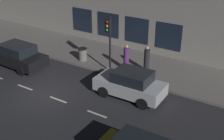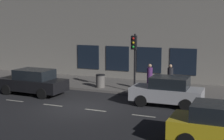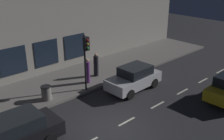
{
  "view_description": "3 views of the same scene",
  "coord_description": "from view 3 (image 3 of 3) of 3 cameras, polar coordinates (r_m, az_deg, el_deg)",
  "views": [
    {
      "loc": [
        -10.4,
        -11.17,
        8.63
      ],
      "look_at": [
        2.47,
        -2.94,
        1.31
      ],
      "focal_mm": 48.43,
      "sensor_mm": 36.0,
      "label": 1
    },
    {
      "loc": [
        -15.14,
        -8.42,
        4.66
      ],
      "look_at": [
        2.26,
        -0.96,
        1.79
      ],
      "focal_mm": 53.87,
      "sensor_mm": 36.0,
      "label": 2
    },
    {
      "loc": [
        -8.21,
        7.64,
        7.71
      ],
      "look_at": [
        2.95,
        -2.67,
        1.61
      ],
      "focal_mm": 42.33,
      "sensor_mm": 36.0,
      "label": 3
    }
  ],
  "objects": [
    {
      "name": "pedestrian_1",
      "position": [
        17.94,
        -5.32,
        -0.35
      ],
      "size": [
        0.5,
        0.5,
        1.72
      ],
      "rotation": [
        0.0,
        0.0,
        2.32
      ],
      "color": "#5B2D70",
      "rests_on": "sidewalk"
    },
    {
      "name": "pedestrian_0",
      "position": [
        19.02,
        -3.46,
        0.97
      ],
      "size": [
        0.48,
        0.48,
        1.69
      ],
      "rotation": [
        0.0,
        0.0,
        5.88
      ],
      "color": "#232328",
      "rests_on": "sidewalk"
    },
    {
      "name": "building_facade",
      "position": [
        18.93,
        -18.59,
        10.8
      ],
      "size": [
        0.65,
        32.0,
        8.87
      ],
      "color": "gray",
      "rests_on": "ground"
    },
    {
      "name": "lane_centre_line",
      "position": [
        14.19,
        3.2,
        -11.04
      ],
      "size": [
        0.12,
        27.2,
        0.01
      ],
      "color": "beige",
      "rests_on": "ground"
    },
    {
      "name": "traffic_light",
      "position": [
        16.23,
        -5.66,
        4.02
      ],
      "size": [
        0.46,
        0.32,
        3.63
      ],
      "color": "black",
      "rests_on": "sidewalk"
    },
    {
      "name": "parked_car_3",
      "position": [
        12.68,
        -20.56,
        -12.79
      ],
      "size": [
        1.95,
        4.35,
        1.58
      ],
      "rotation": [
        0.0,
        0.0,
        -0.02
      ],
      "color": "black",
      "rests_on": "ground"
    },
    {
      "name": "trash_bin",
      "position": [
        16.26,
        -14.02,
        -4.8
      ],
      "size": [
        0.62,
        0.62,
        0.87
      ],
      "color": "slate",
      "rests_on": "sidewalk"
    },
    {
      "name": "sidewalk",
      "position": [
        18.05,
        -13.48,
        -3.79
      ],
      "size": [
        4.5,
        32.0,
        0.15
      ],
      "color": "slate",
      "rests_on": "ground"
    },
    {
      "name": "parked_car_0",
      "position": [
        17.34,
        4.77,
        -1.72
      ],
      "size": [
        1.87,
        3.88,
        1.58
      ],
      "rotation": [
        0.0,
        0.0,
        0.02
      ],
      "color": "#B7B7BC",
      "rests_on": "ground"
    },
    {
      "name": "ground_plane",
      "position": [
        13.61,
        0.18,
        -12.63
      ],
      "size": [
        60.0,
        60.0,
        0.0
      ],
      "primitive_type": "plane",
      "color": "#28282B"
    }
  ]
}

